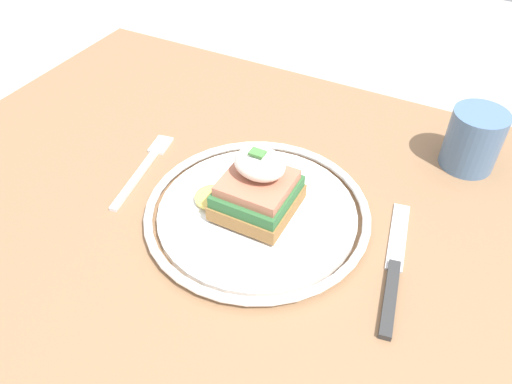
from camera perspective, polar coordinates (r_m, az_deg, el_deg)
The scene contains 6 objects.
dining_table at distance 0.69m, azimuth 0.12°, elevation -11.44°, with size 0.93×0.65×0.77m.
plate at distance 0.58m, azimuth 0.00°, elevation -1.99°, with size 0.26×0.26×0.02m.
sandwich at distance 0.55m, azimuth -0.04°, elevation 0.74°, with size 0.11×0.09×0.08m.
fork at distance 0.66m, azimuth -12.60°, elevation 2.87°, with size 0.04×0.15×0.00m.
knife at distance 0.54m, azimuth 15.40°, elevation -9.01°, with size 0.05×0.19×0.01m.
cup at distance 0.68m, azimuth 23.63°, elevation 5.59°, with size 0.07×0.07×0.08m.
Camera 1 is at (0.19, -0.36, 1.19)m, focal length 35.00 mm.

